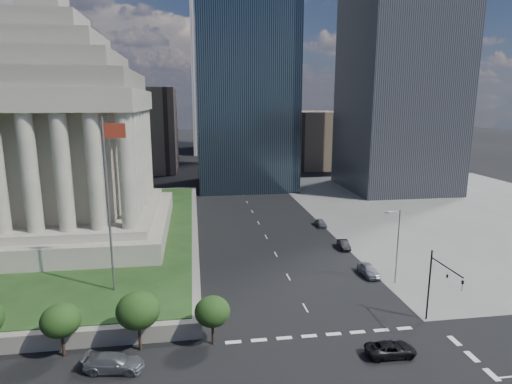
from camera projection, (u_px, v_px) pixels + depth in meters
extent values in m
plane|color=black|center=(236.00, 182.00, 127.11)|extent=(500.00, 500.00, 0.00)
cube|color=slate|center=(460.00, 209.00, 94.98)|extent=(68.00, 90.00, 0.03)
cube|color=slate|center=(1.00, 238.00, 72.10)|extent=(66.00, 70.00, 1.80)
cube|color=#1E3A17|center=(0.00, 233.00, 71.90)|extent=(64.00, 68.00, 0.10)
cylinder|color=slate|center=(108.00, 207.00, 47.95)|extent=(0.24, 0.24, 20.00)
cube|color=maroon|center=(114.00, 131.00, 46.36)|extent=(2.40, 0.05, 1.60)
cube|color=black|center=(244.00, 77.00, 116.34)|extent=(26.00, 26.00, 60.00)
cube|color=brown|center=(313.00, 139.00, 158.65)|extent=(20.00, 30.00, 20.00)
cube|color=brown|center=(141.00, 129.00, 148.95)|extent=(24.00, 30.00, 28.00)
cylinder|color=black|center=(429.00, 285.00, 46.29)|extent=(0.18, 0.18, 8.00)
cylinder|color=black|center=(446.00, 267.00, 42.97)|extent=(0.14, 5.50, 0.14)
cube|color=black|center=(462.00, 286.00, 40.47)|extent=(0.30, 0.30, 1.10)
cylinder|color=slate|center=(397.00, 247.00, 55.42)|extent=(0.16, 0.16, 10.00)
cylinder|color=slate|center=(393.00, 212.00, 54.30)|extent=(1.80, 0.12, 0.12)
cube|color=slate|center=(387.00, 213.00, 54.19)|extent=(0.50, 0.22, 0.14)
imported|color=black|center=(391.00, 349.00, 40.23)|extent=(2.29, 4.83, 1.33)
imported|color=#595C61|center=(114.00, 363.00, 37.97)|extent=(2.98, 5.59, 1.54)
imported|color=#979A9F|center=(369.00, 270.00, 58.82)|extent=(4.69, 1.96, 1.59)
imported|color=black|center=(344.00, 245.00, 69.67)|extent=(1.75, 4.16, 1.34)
imported|color=slate|center=(321.00, 223.00, 82.06)|extent=(1.63, 3.99, 1.35)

